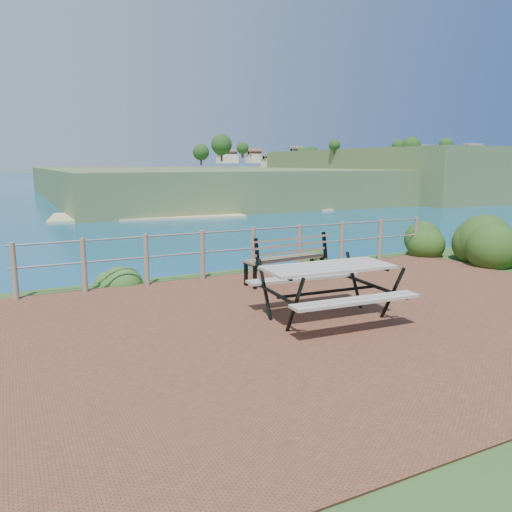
{
  "coord_description": "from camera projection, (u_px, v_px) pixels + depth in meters",
  "views": [
    {
      "loc": [
        -4.63,
        -6.02,
        2.36
      ],
      "look_at": [
        -0.78,
        1.66,
        0.75
      ],
      "focal_mm": 35.0,
      "sensor_mm": 36.0,
      "label": 1
    }
  ],
  "objects": [
    {
      "name": "shrub_lip_east",
      "position": [
        320.0,
        262.0,
        12.02
      ],
      "size": [
        0.68,
        0.68,
        0.38
      ],
      "primitive_type": "ellipsoid",
      "color": "#1C3A12",
      "rests_on": "ground"
    },
    {
      "name": "park_bench",
      "position": [
        285.0,
        251.0,
        9.82
      ],
      "size": [
        1.77,
        0.59,
        0.98
      ],
      "rotation": [
        0.0,
        0.0,
        0.09
      ],
      "color": "brown",
      "rests_on": "ground"
    },
    {
      "name": "picnic_table",
      "position": [
        327.0,
        286.0,
        7.51
      ],
      "size": [
        1.99,
        1.69,
        0.82
      ],
      "rotation": [
        0.0,
        0.0,
        -0.06
      ],
      "color": "gray",
      "rests_on": "ground"
    },
    {
      "name": "shrub_lip_west",
      "position": [
        121.0,
        282.0,
        10.0
      ],
      "size": [
        0.81,
        0.81,
        0.56
      ],
      "primitive_type": "ellipsoid",
      "color": "#235921",
      "rests_on": "ground"
    },
    {
      "name": "ground",
      "position": [
        348.0,
        317.0,
        7.76
      ],
      "size": [
        10.0,
        7.0,
        0.12
      ],
      "primitive_type": "cube",
      "color": "brown",
      "rests_on": "ground"
    },
    {
      "name": "safety_railing",
      "position": [
        253.0,
        248.0,
        10.6
      ],
      "size": [
        9.4,
        0.1,
        1.0
      ],
      "color": "#6B5B4C",
      "rests_on": "ground"
    },
    {
      "name": "shrub_right_edge",
      "position": [
        417.0,
        255.0,
        13.0
      ],
      "size": [
        1.12,
        1.12,
        1.6
      ],
      "primitive_type": "ellipsoid",
      "color": "#1C3A12",
      "rests_on": "ground"
    },
    {
      "name": "ocean",
      "position": [
        17.0,
        169.0,
        183.56
      ],
      "size": [
        1200.0,
        1200.0,
        0.0
      ],
      "primitive_type": "plane",
      "color": "#156E81",
      "rests_on": "ground"
    },
    {
      "name": "shrub_right_front",
      "position": [
        486.0,
        261.0,
        12.12
      ],
      "size": [
        1.55,
        1.55,
        2.19
      ],
      "primitive_type": "ellipsoid",
      "color": "#1C3A12",
      "rests_on": "ground"
    },
    {
      "name": "distant_bay",
      "position": [
        380.0,
        170.0,
        262.28
      ],
      "size": [
        290.0,
        232.36,
        24.0
      ],
      "color": "#495D2E",
      "rests_on": "ground"
    }
  ]
}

